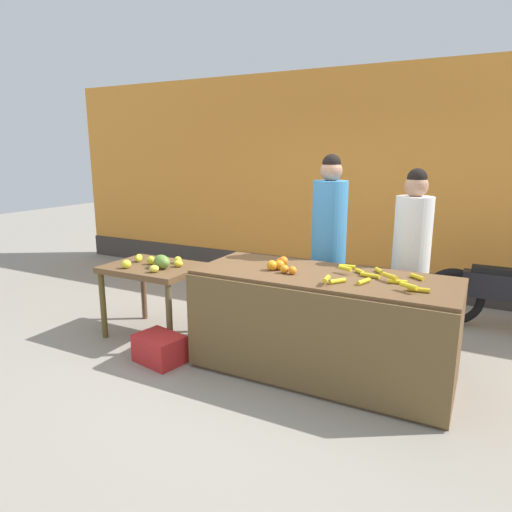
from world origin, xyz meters
name	(u,v)px	position (x,y,z in m)	size (l,w,h in m)	color
ground_plane	(268,360)	(0.00, 0.00, 0.00)	(24.00, 24.00, 0.00)	gray
market_wall_back	(354,184)	(0.00, 2.70, 1.48)	(9.84, 0.23, 3.02)	orange
fruit_stall_counter	(322,325)	(0.52, -0.01, 0.45)	(2.20, 0.89, 0.90)	brown
side_table_wooden	(154,275)	(-1.34, 0.00, 0.66)	(0.96, 0.72, 0.77)	brown
banana_bunch_pile	(374,277)	(0.94, 0.00, 0.93)	(0.82, 0.68, 0.07)	gold
orange_pile	(281,265)	(0.13, -0.03, 0.95)	(0.29, 0.31, 0.09)	orange
mango_papaya_pile	(158,262)	(-1.24, -0.04, 0.82)	(0.62, 0.54, 0.14)	yellow
vendor_woman_blue_shirt	(328,250)	(0.33, 0.68, 0.96)	(0.34, 0.34, 1.90)	#33333D
vendor_woman_white_shirt	(410,264)	(1.10, 0.76, 0.89)	(0.34, 0.34, 1.77)	#33333D
parked_motorcycle	(501,296)	(1.92, 1.80, 0.40)	(1.60, 0.18, 0.88)	black
produce_crate	(160,349)	(-0.88, -0.50, 0.13)	(0.44, 0.32, 0.26)	red
produce_sack	(250,301)	(-0.61, 0.76, 0.27)	(0.36, 0.30, 0.53)	tan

